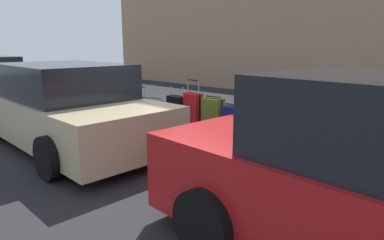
% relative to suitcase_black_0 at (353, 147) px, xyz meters
% --- Properties ---
extents(ground_plane, '(40.00, 40.00, 0.00)m').
position_rel_suitcase_black_0_xyz_m(ground_plane, '(3.09, 0.54, -0.41)').
color(ground_plane, black).
extents(sidewalk_curb, '(18.00, 5.00, 0.14)m').
position_rel_suitcase_black_0_xyz_m(sidewalk_curb, '(3.09, -1.96, -0.34)').
color(sidewalk_curb, gray).
rests_on(sidewalk_curb, ground_plane).
extents(suitcase_black_0, '(0.46, 0.27, 0.60)m').
position_rel_suitcase_black_0_xyz_m(suitcase_black_0, '(0.00, 0.00, 0.00)').
color(suitcase_black_0, black).
rests_on(suitcase_black_0, sidewalk_curb).
extents(suitcase_silver_1, '(0.40, 0.21, 0.89)m').
position_rel_suitcase_black_0_xyz_m(suitcase_silver_1, '(0.55, 0.00, 0.06)').
color(suitcase_silver_1, '#9EA0A8').
rests_on(suitcase_silver_1, sidewalk_curb).
extents(suitcase_teal_2, '(0.38, 0.27, 0.92)m').
position_rel_suitcase_black_0_xyz_m(suitcase_teal_2, '(1.06, 0.02, 0.06)').
color(suitcase_teal_2, '#0F606B').
rests_on(suitcase_teal_2, sidewalk_curb).
extents(suitcase_maroon_3, '(0.42, 0.25, 0.89)m').
position_rel_suitcase_black_0_xyz_m(suitcase_maroon_3, '(1.59, -0.00, 0.01)').
color(suitcase_maroon_3, maroon).
rests_on(suitcase_maroon_3, sidewalk_curb).
extents(suitcase_navy_4, '(0.37, 0.24, 0.68)m').
position_rel_suitcase_black_0_xyz_m(suitcase_navy_4, '(2.10, 0.11, 0.04)').
color(suitcase_navy_4, navy).
rests_on(suitcase_navy_4, sidewalk_curb).
extents(suitcase_olive_5, '(0.42, 0.29, 0.77)m').
position_rel_suitcase_black_0_xyz_m(suitcase_olive_5, '(2.61, 0.05, 0.08)').
color(suitcase_olive_5, '#59601E').
rests_on(suitcase_olive_5, sidewalk_curb).
extents(suitcase_red_6, '(0.41, 0.24, 1.05)m').
position_rel_suitcase_black_0_xyz_m(suitcase_red_6, '(3.14, 0.07, 0.11)').
color(suitcase_red_6, red).
rests_on(suitcase_red_6, sidewalk_curb).
extents(suitcase_black_7, '(0.47, 0.30, 0.88)m').
position_rel_suitcase_black_0_xyz_m(suitcase_black_7, '(3.69, -0.01, 0.05)').
color(suitcase_black_7, black).
rests_on(suitcase_black_7, sidewalk_curb).
extents(suitcase_silver_8, '(0.45, 0.20, 0.56)m').
position_rel_suitcase_black_0_xyz_m(suitcase_silver_8, '(4.26, 0.10, -0.02)').
color(suitcase_silver_8, '#9EA0A8').
rests_on(suitcase_silver_8, sidewalk_curb).
extents(suitcase_teal_9, '(0.37, 0.23, 0.78)m').
position_rel_suitcase_black_0_xyz_m(suitcase_teal_9, '(4.79, 0.10, -0.01)').
color(suitcase_teal_9, '#0F606B').
rests_on(suitcase_teal_9, sidewalk_curb).
extents(fire_hydrant, '(0.39, 0.21, 0.78)m').
position_rel_suitcase_black_0_xyz_m(fire_hydrant, '(5.74, 0.05, 0.14)').
color(fire_hydrant, '#99999E').
rests_on(fire_hydrant, sidewalk_curb).
extents(bollard_post, '(0.16, 0.16, 0.86)m').
position_rel_suitcase_black_0_xyz_m(bollard_post, '(6.46, 0.20, 0.16)').
color(bollard_post, brown).
rests_on(bollard_post, sidewalk_curb).
extents(parked_car_beige_1, '(4.75, 2.20, 1.53)m').
position_rel_suitcase_black_0_xyz_m(parked_car_beige_1, '(4.44, 2.16, 0.31)').
color(parked_car_beige_1, tan).
rests_on(parked_car_beige_1, ground_plane).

